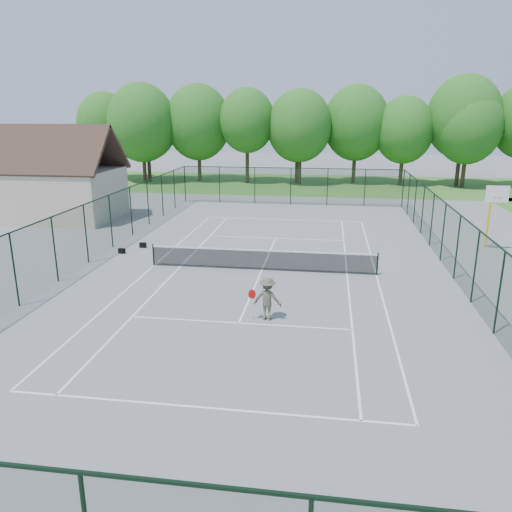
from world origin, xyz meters
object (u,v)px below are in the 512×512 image
Objects in this scene: basketball_goal at (493,204)px; sports_bag_a at (122,251)px; tennis_player at (267,299)px; tennis_net at (262,259)px.

sports_bag_a is (-20.05, -3.71, -2.43)m from basketball_goal.
basketball_goal reaches higher than tennis_player.
basketball_goal is at bearing 16.74° from sports_bag_a.
tennis_net is at bearing 99.56° from tennis_player.
basketball_goal is (12.07, 5.57, 1.99)m from tennis_net.
tennis_player reaches higher than tennis_net.
tennis_net is 5.14× the size of tennis_player.
tennis_net is at bearing -6.86° from sports_bag_a.
basketball_goal is 10.49× the size of sports_bag_a.
tennis_net is 8.20m from sports_bag_a.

